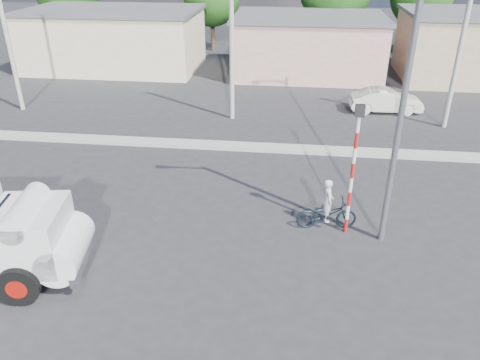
# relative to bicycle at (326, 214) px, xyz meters

# --- Properties ---
(ground_plane) EXTENTS (120.00, 120.00, 0.00)m
(ground_plane) POSITION_rel_bicycle_xyz_m (-2.56, -1.68, -0.52)
(ground_plane) COLOR #2B2B2E
(ground_plane) RESTS_ON ground
(median) EXTENTS (40.00, 0.80, 0.16)m
(median) POSITION_rel_bicycle_xyz_m (-2.56, 6.32, -0.44)
(median) COLOR #99968E
(median) RESTS_ON ground
(bicycle) EXTENTS (2.07, 0.97, 1.04)m
(bicycle) POSITION_rel_bicycle_xyz_m (0.00, 0.00, 0.00)
(bicycle) COLOR black
(bicycle) RESTS_ON ground
(cyclist) EXTENTS (0.43, 0.59, 1.48)m
(cyclist) POSITION_rel_bicycle_xyz_m (0.00, 0.00, 0.22)
(cyclist) COLOR silver
(cyclist) RESTS_ON ground
(car_cream) EXTENTS (3.99, 1.60, 1.29)m
(car_cream) POSITION_rel_bicycle_xyz_m (3.75, 12.38, 0.12)
(car_cream) COLOR silver
(car_cream) RESTS_ON ground
(traffic_pole) EXTENTS (0.28, 0.18, 4.36)m
(traffic_pole) POSITION_rel_bicycle_xyz_m (0.64, -0.18, 2.07)
(traffic_pole) COLOR red
(traffic_pole) RESTS_ON ground
(streetlight) EXTENTS (2.34, 0.22, 9.00)m
(streetlight) POSITION_rel_bicycle_xyz_m (1.58, -0.48, 4.44)
(streetlight) COLOR slate
(streetlight) RESTS_ON ground
(building_row) EXTENTS (37.80, 7.30, 4.44)m
(building_row) POSITION_rel_bicycle_xyz_m (-1.46, 20.32, 1.61)
(building_row) COLOR beige
(building_row) RESTS_ON ground
(utility_poles) EXTENTS (35.40, 0.24, 8.00)m
(utility_poles) POSITION_rel_bicycle_xyz_m (0.69, 10.32, 3.55)
(utility_poles) COLOR #99968E
(utility_poles) RESTS_ON ground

